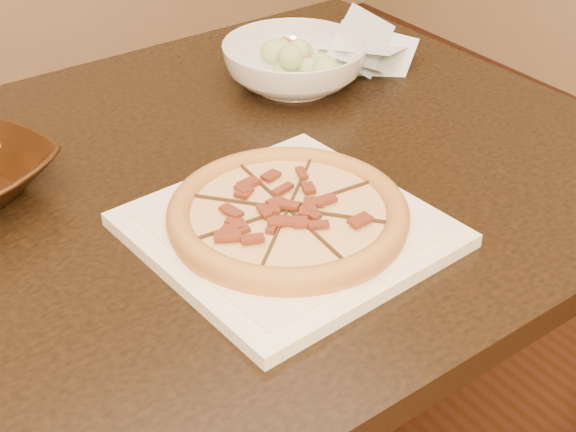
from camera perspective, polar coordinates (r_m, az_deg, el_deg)
name	(u,v)px	position (r m, az deg, el deg)	size (l,w,h in m)	color
dining_table	(145,258)	(1.15, -10.13, -2.99)	(1.49, 0.98, 0.75)	black
plate	(288,229)	(1.00, 0.00, -0.92)	(0.36, 0.36, 0.02)	white
pizza	(288,213)	(0.99, 0.00, 0.19)	(0.30, 0.30, 0.03)	#BC7F34
salad_bowl	(294,65)	(1.38, 0.45, 10.71)	(0.24, 0.24, 0.08)	white
salad	(293,33)	(1.36, 0.39, 12.86)	(0.10, 0.11, 0.04)	#B2C186
cling_film	(364,52)	(1.47, 5.45, 11.51)	(0.16, 0.13, 0.05)	silver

